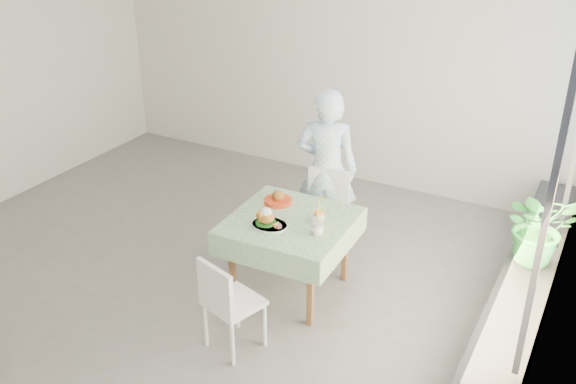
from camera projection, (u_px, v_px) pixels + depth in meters
The scene contains 14 objects.
floor at pixel (219, 262), 6.38m from camera, with size 6.00×6.00×0.00m, color #625F5D.
wall_back at pixel (330, 66), 7.73m from camera, with size 6.00×0.02×2.80m, color silver.
wall_right at pixel (567, 202), 4.47m from camera, with size 0.02×5.00×2.80m, color silver.
window_pane at pixel (569, 169), 4.38m from camera, with size 0.01×4.80×2.18m, color #D1E0F9.
window_ledge at pixel (512, 326), 5.06m from camera, with size 0.40×4.80×0.50m, color black.
cafe_table at pixel (290, 247), 5.75m from camera, with size 1.07×1.07×0.74m.
chair_far at pixel (322, 232), 6.36m from camera, with size 0.47×0.47×0.89m.
chair_near at pixel (233, 320), 5.13m from camera, with size 0.49×0.49×0.83m.
diner at pixel (327, 170), 6.35m from camera, with size 0.61×0.40×1.67m, color #92C5E9.
main_dish at pixel (268, 220), 5.50m from camera, with size 0.32×0.32×0.17m.
juice_cup_orange at pixel (319, 216), 5.54m from camera, with size 0.10×0.10×0.29m.
juice_cup_lemonade at pixel (317, 227), 5.36m from camera, with size 0.10×0.10×0.29m.
second_dish at pixel (278, 199), 5.89m from camera, with size 0.26×0.26×0.12m.
potted_plant at pixel (540, 226), 5.33m from camera, with size 0.60×0.52×0.67m, color #2B8239.
Camera 1 is at (3.19, -4.43, 3.43)m, focal length 40.00 mm.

